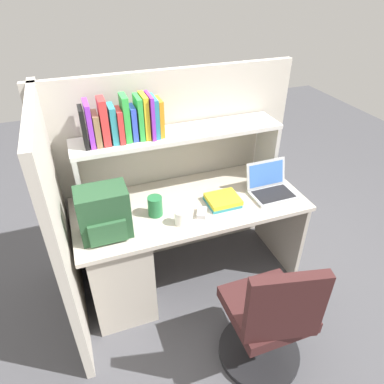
{
  "coord_description": "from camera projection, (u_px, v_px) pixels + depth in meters",
  "views": [
    {
      "loc": [
        -0.66,
        -1.87,
        2.15
      ],
      "look_at": [
        0.0,
        -0.05,
        0.85
      ],
      "focal_mm": 32.67,
      "sensor_mm": 36.0,
      "label": 1
    }
  ],
  "objects": [
    {
      "name": "laptop",
      "position": [
        270.0,
        187.0,
        2.51
      ],
      "size": [
        0.31,
        0.26,
        0.22
      ],
      "color": "#B7BABF",
      "rests_on": "desk"
    },
    {
      "name": "paper_cup",
      "position": [
        180.0,
        218.0,
        2.22
      ],
      "size": [
        0.08,
        0.08,
        0.1
      ],
      "primitive_type": "cylinder",
      "color": "white",
      "rests_on": "desk"
    },
    {
      "name": "snack_canister",
      "position": [
        155.0,
        206.0,
        2.29
      ],
      "size": [
        0.1,
        0.1,
        0.14
      ],
      "primitive_type": "cylinder",
      "color": "#26723F",
      "rests_on": "desk"
    },
    {
      "name": "overhead_hutch",
      "position": [
        180.0,
        145.0,
        2.4
      ],
      "size": [
        1.44,
        0.28,
        0.45
      ],
      "color": "beige",
      "rests_on": "desk"
    },
    {
      "name": "computer_mouse",
      "position": [
        202.0,
        213.0,
        2.31
      ],
      "size": [
        0.1,
        0.12,
        0.03
      ],
      "primitive_type": "cube",
      "rotation": [
        0.0,
        0.0,
        -0.47
      ],
      "color": "silver",
      "rests_on": "desk"
    },
    {
      "name": "office_chair",
      "position": [
        268.0,
        323.0,
        2.02
      ],
      "size": [
        0.52,
        0.53,
        0.93
      ],
      "rotation": [
        0.0,
        0.0,
        2.92
      ],
      "color": "black",
      "rests_on": "ground_plane"
    },
    {
      "name": "ground_plane",
      "position": [
        190.0,
        275.0,
        2.84
      ],
      "size": [
        8.0,
        8.0,
        0.0
      ],
      "primitive_type": "plane",
      "color": "#4C4C51"
    },
    {
      "name": "reference_books_on_shelf",
      "position": [
        124.0,
        121.0,
        2.17
      ],
      "size": [
        0.5,
        0.19,
        0.29
      ],
      "color": "black",
      "rests_on": "overhead_hutch"
    },
    {
      "name": "cubicle_partition_rear",
      "position": [
        173.0,
        171.0,
        2.71
      ],
      "size": [
        1.84,
        0.05,
        1.55
      ],
      "primitive_type": "cube",
      "color": "#BCB5A8",
      "rests_on": "ground_plane"
    },
    {
      "name": "desk",
      "position": [
        139.0,
        250.0,
        2.51
      ],
      "size": [
        1.6,
        0.7,
        0.73
      ],
      "color": "beige",
      "rests_on": "ground_plane"
    },
    {
      "name": "backpack",
      "position": [
        104.0,
        214.0,
        2.07
      ],
      "size": [
        0.3,
        0.23,
        0.32
      ],
      "color": "#264C2D",
      "rests_on": "desk"
    },
    {
      "name": "cubicle_partition_left",
      "position": [
        61.0,
        229.0,
        2.13
      ],
      "size": [
        0.05,
        1.06,
        1.55
      ],
      "primitive_type": "cube",
      "color": "#BCB5A8",
      "rests_on": "ground_plane"
    },
    {
      "name": "desk_book_stack",
      "position": [
        223.0,
        200.0,
        2.42
      ],
      "size": [
        0.22,
        0.2,
        0.05
      ],
      "color": "teal",
      "rests_on": "desk"
    }
  ]
}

